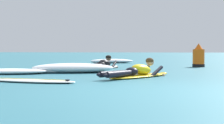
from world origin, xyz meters
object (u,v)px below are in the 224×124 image
object	(u,v)px
surfer_near	(137,72)
channel_marker_buoy	(199,58)
surfer_far	(103,65)
drifting_surfboard	(33,81)

from	to	relation	value
surfer_near	channel_marker_buoy	size ratio (longest dim) A/B	2.63
surfer_far	drifting_surfboard	distance (m)	5.45
surfer_near	drifting_surfboard	distance (m)	2.69
surfer_far	drifting_surfboard	xyz separation A→B (m)	(-0.44, -5.43, -0.10)
surfer_far	drifting_surfboard	world-z (taller)	surfer_far
surfer_near	surfer_far	size ratio (longest dim) A/B	0.95
surfer_near	drifting_surfboard	size ratio (longest dim) A/B	1.20
surfer_near	surfer_far	world-z (taller)	same
surfer_far	channel_marker_buoy	xyz separation A→B (m)	(3.52, 1.97, 0.24)
drifting_surfboard	channel_marker_buoy	distance (m)	8.40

